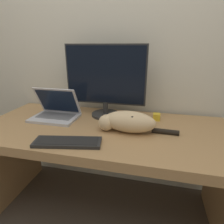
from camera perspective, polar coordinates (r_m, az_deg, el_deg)
name	(u,v)px	position (r m, az deg, el deg)	size (l,w,h in m)	color
wall_back	(117,42)	(1.62, 1.59, 20.44)	(6.40, 0.06, 2.60)	beige
desk	(104,145)	(1.36, -2.51, -10.10)	(1.73, 0.77, 0.74)	#A37A4C
monitor	(105,80)	(1.43, -2.06, 9.65)	(0.62, 0.22, 0.54)	#282828
laptop	(56,112)	(1.50, -16.76, -0.09)	(0.34, 0.25, 0.24)	#B7B7BC
external_keyboard	(68,142)	(1.11, -13.40, -8.89)	(0.40, 0.19, 0.02)	black
cat	(127,121)	(1.21, 4.64, -2.86)	(0.52, 0.17, 0.14)	#D1B284
small_toy	(157,117)	(1.44, 13.42, -1.44)	(0.05, 0.05, 0.05)	gold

